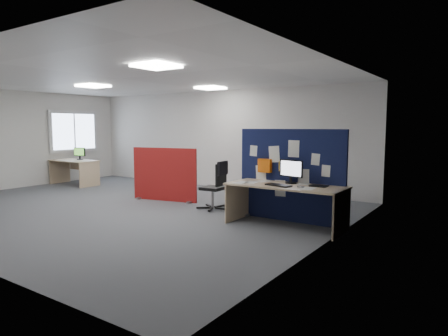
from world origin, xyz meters
The scene contains 18 objects.
floor centered at (0.00, 0.00, 0.00)m, with size 9.00×9.00×0.00m, color #4D5054.
ceiling centered at (0.00, 0.00, 2.70)m, with size 9.00×7.00×0.02m, color white.
wall_back centered at (0.00, 3.50, 1.35)m, with size 9.00×0.02×2.70m, color silver.
wall_left centered at (-4.50, 0.00, 1.35)m, with size 0.02×7.00×2.70m, color silver.
wall_right centered at (4.50, 0.00, 1.35)m, with size 0.02×7.00×2.70m, color silver.
window centered at (-4.44, 2.00, 1.55)m, with size 0.06×1.70×1.30m.
ceiling_lights centered at (0.33, 0.67, 2.67)m, with size 4.10×4.10×0.04m.
navy_divider centered at (3.46, 0.86, 0.84)m, with size 2.03×0.30×1.68m.
main_desk centered at (3.58, 0.50, 0.57)m, with size 2.00×0.89×0.73m.
monitor_main centered at (3.59, 0.64, 0.96)m, with size 0.47×0.20×0.41m.
keyboard centered at (3.53, 0.27, 0.74)m, with size 0.45×0.18×0.03m, color black.
mouse centered at (3.92, 0.30, 0.74)m, with size 0.10×0.06×0.03m, color gray.
paper_tray centered at (4.11, 0.60, 0.74)m, with size 0.28×0.22×0.01m, color black.
red_divider centered at (0.22, 1.06, 0.60)m, with size 1.61×0.39×1.23m.
second_desk centered at (-3.68, 1.46, 0.55)m, with size 1.48×0.74×0.73m.
monitor_second centered at (-3.64, 1.60, 0.93)m, with size 0.39×0.18×0.36m.
office_chair centered at (1.80, 0.93, 0.56)m, with size 0.64×0.66×0.99m.
desk_papers centered at (3.32, 0.46, 0.73)m, with size 1.47×0.82×0.00m.
Camera 1 is at (6.50, -5.71, 1.74)m, focal length 32.00 mm.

